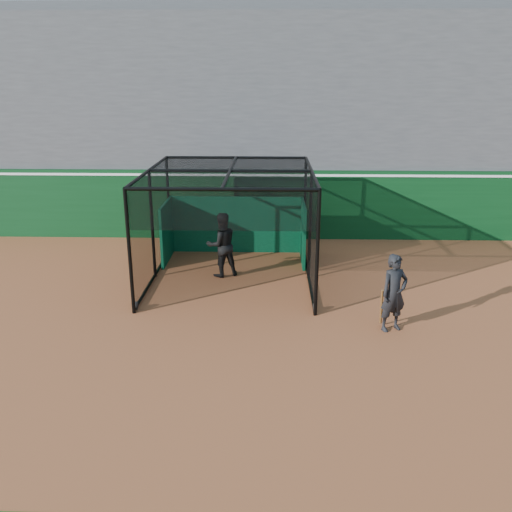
{
  "coord_description": "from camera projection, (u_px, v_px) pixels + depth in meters",
  "views": [
    {
      "loc": [
        1.48,
        -10.81,
        5.63
      ],
      "look_at": [
        1.11,
        2.0,
        1.4
      ],
      "focal_mm": 38.0,
      "sensor_mm": 36.0,
      "label": 1
    }
  ],
  "objects": [
    {
      "name": "outfield_wall",
      "position": [
        231.0,
        203.0,
        19.73
      ],
      "size": [
        50.0,
        0.5,
        2.5
      ],
      "color": "#093615",
      "rests_on": "ground"
    },
    {
      "name": "batter",
      "position": [
        222.0,
        245.0,
        15.9
      ],
      "size": [
        1.15,
        1.04,
        1.92
      ],
      "primitive_type": "imported",
      "rotation": [
        0.0,
        0.0,
        3.56
      ],
      "color": "black",
      "rests_on": "ground"
    },
    {
      "name": "on_deck_player",
      "position": [
        394.0,
        293.0,
        12.44
      ],
      "size": [
        0.79,
        0.67,
        1.84
      ],
      "color": "black",
      "rests_on": "ground"
    },
    {
      "name": "grandstand",
      "position": [
        236.0,
        107.0,
        22.31
      ],
      "size": [
        50.0,
        7.85,
        8.95
      ],
      "color": "#4C4C4F",
      "rests_on": "ground"
    },
    {
      "name": "ground",
      "position": [
        204.0,
        343.0,
        12.07
      ],
      "size": [
        120.0,
        120.0,
        0.0
      ],
      "primitive_type": "plane",
      "color": "#964F2B",
      "rests_on": "ground"
    },
    {
      "name": "batting_cage",
      "position": [
        231.0,
        226.0,
        15.56
      ],
      "size": [
        4.64,
        5.32,
        3.16
      ],
      "color": "black",
      "rests_on": "ground"
    }
  ]
}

